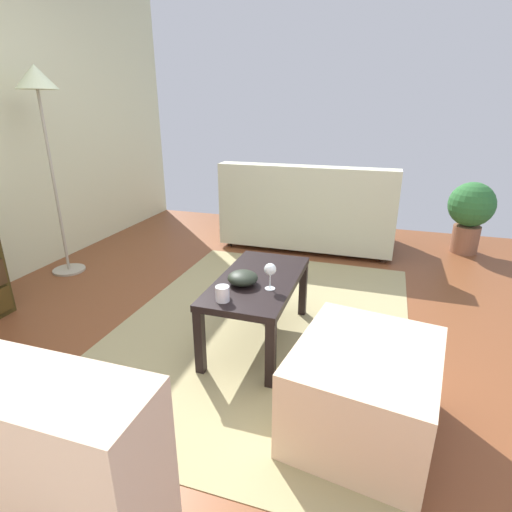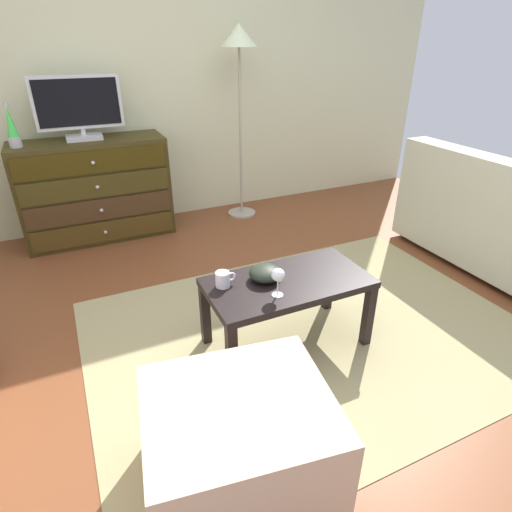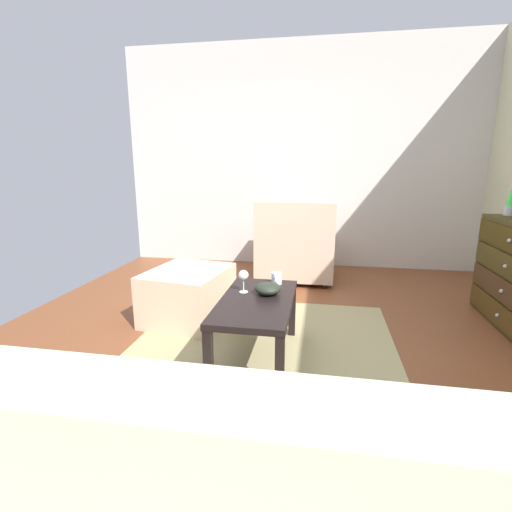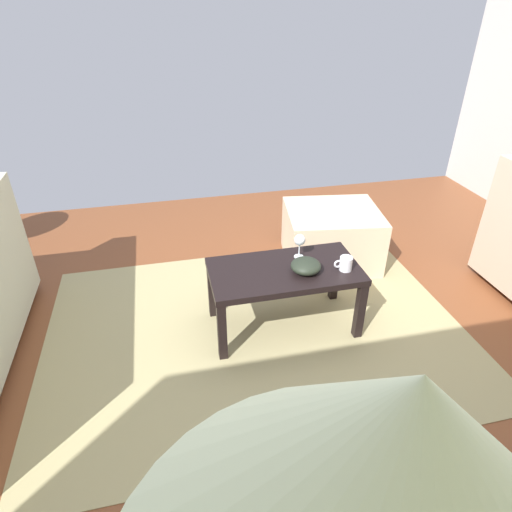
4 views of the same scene
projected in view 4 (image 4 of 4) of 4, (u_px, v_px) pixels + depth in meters
ground_plane at (295, 349)px, 2.66m from camera, size 5.80×4.76×0.05m
area_rug at (256, 329)px, 2.77m from camera, size 2.60×1.90×0.01m
coffee_table at (284, 277)px, 2.62m from camera, size 0.90×0.47×0.43m
wine_glass at (300, 241)px, 2.65m from camera, size 0.07×0.07×0.16m
mug at (345, 264)px, 2.56m from camera, size 0.11×0.08×0.09m
bowl_decorative at (306, 266)px, 2.54m from camera, size 0.18×0.18×0.08m
ottoman at (331, 236)px, 3.39m from camera, size 0.78×0.70×0.43m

